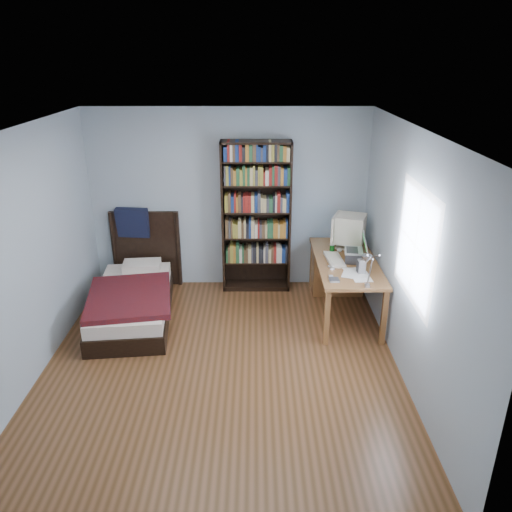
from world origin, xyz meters
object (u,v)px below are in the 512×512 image
Objects in this scene: speaker at (361,267)px; keyboard at (334,259)px; bookshelf at (256,218)px; crt_monitor at (348,229)px; soda_can at (332,249)px; bed at (134,296)px; desk_lamp at (367,262)px; desk at (339,268)px; laptop at (355,254)px.

keyboard is at bearing 118.62° from speaker.
bookshelf is (-0.97, 0.75, 0.30)m from keyboard.
soda_can is (-0.23, -0.20, -0.20)m from crt_monitor.
crt_monitor reaches higher than speaker.
soda_can is at bearing 6.53° from bed.
bed is (-2.80, 0.34, -0.55)m from speaker.
desk_lamp reaches higher than soda_can.
soda_can is at bearing -139.59° from crt_monitor.
laptop is at bearing -79.18° from desk.
bed is (-1.57, -0.79, -0.79)m from bookshelf.
speaker is (0.01, -0.36, -0.02)m from laptop.
crt_monitor is at bearing 58.42° from keyboard.
desk_lamp is 1.39m from soda_can.
desk is at bearing 91.66° from speaker.
bed is (-2.54, -0.04, -0.49)m from keyboard.
crt_monitor reaches higher than desk.
crt_monitor reaches higher than soda_can.
bookshelf reaches higher than desk.
soda_can reaches higher than keyboard.
crt_monitor is 3.03× the size of speaker.
laptop is 2.84m from bed.
laptop is 0.18× the size of bed.
bookshelf is at bearing 131.95° from speaker.
crt_monitor reaches higher than bed.
desk is at bearing 68.35° from keyboard.
bookshelf is at bearing 147.63° from laptop.
bookshelf is 1.03× the size of bed.
desk_lamp is (-0.10, -1.05, 0.33)m from laptop.
desk_lamp is at bearing -21.06° from bed.
speaker is at bearing -68.01° from soda_can.
bed is at bearing -153.19° from bookshelf.
desk_lamp reaches higher than crt_monitor.
bed reaches higher than laptop.
desk_lamp is at bearing -83.73° from soda_can.
crt_monitor is (0.08, -0.03, 0.57)m from desk.
desk is 0.58m from crt_monitor.
bookshelf is (-1.12, 0.28, 0.63)m from desk.
crt_monitor is at bearing 86.25° from speaker.
soda_can is at bearing -27.14° from bookshelf.
desk_lamp reaches higher than speaker.
soda_can is (-0.25, 0.63, -0.03)m from speaker.
crt_monitor is 0.85m from speaker.
laptop is 0.75× the size of keyboard.
desk_lamp is 3.02m from bed.
bookshelf is (-1.23, 1.13, 0.23)m from speaker.
bookshelf is at bearing 121.57° from desk_lamp.
desk is 9.73× the size of speaker.
keyboard is 4.26× the size of soda_can.
bookshelf is (-1.22, 0.77, 0.22)m from laptop.
desk_lamp reaches higher than desk.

